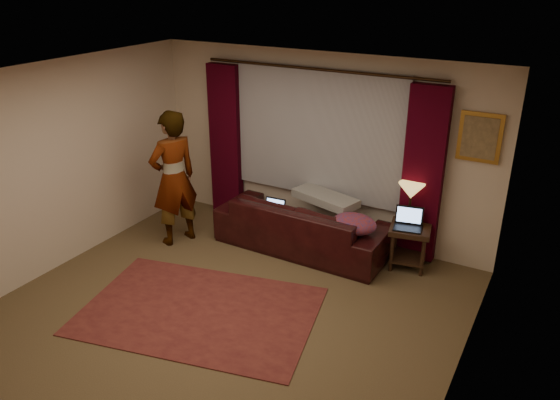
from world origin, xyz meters
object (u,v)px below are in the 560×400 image
object	(u,v)px
end_table	(409,246)
person	(174,178)
sofa	(303,216)
tiffany_lamp	(410,203)
laptop_sofa	(272,209)
laptop_table	(408,220)

from	to	relation	value
end_table	person	world-z (taller)	person
sofa	person	world-z (taller)	person
sofa	person	size ratio (longest dim) A/B	1.25
sofa	tiffany_lamp	distance (m)	1.44
tiffany_lamp	laptop_sofa	bearing A→B (deg)	-163.46
person	sofa	bearing A→B (deg)	132.65
end_table	sofa	bearing A→B (deg)	-171.49
laptop_sofa	laptop_table	bearing A→B (deg)	6.14
sofa	laptop_sofa	distance (m)	0.43
sofa	laptop_table	xyz separation A→B (m)	(1.41, 0.13, 0.22)
sofa	tiffany_lamp	world-z (taller)	tiffany_lamp
tiffany_lamp	laptop_table	world-z (taller)	tiffany_lamp
laptop_sofa	laptop_table	world-z (taller)	laptop_table
laptop_sofa	end_table	bearing A→B (deg)	8.63
sofa	end_table	bearing A→B (deg)	-170.20
end_table	laptop_sofa	bearing A→B (deg)	-167.34
laptop_sofa	end_table	world-z (taller)	laptop_sofa
laptop_sofa	tiffany_lamp	bearing A→B (deg)	12.51
laptop_sofa	person	size ratio (longest dim) A/B	0.17
laptop_sofa	end_table	size ratio (longest dim) A/B	0.55
laptop_sofa	tiffany_lamp	xyz separation A→B (m)	(1.73, 0.51, 0.26)
sofa	end_table	xyz separation A→B (m)	(1.42, 0.21, -0.19)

